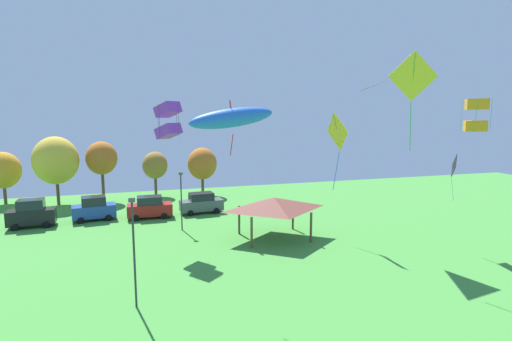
% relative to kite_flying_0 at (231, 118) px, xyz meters
% --- Properties ---
extents(kite_flying_0, '(5.09, 1.10, 3.19)m').
position_rel_kite_flying_0_xyz_m(kite_flying_0, '(0.00, 0.00, 0.00)').
color(kite_flying_0, blue).
extents(kite_flying_1, '(1.98, 1.98, 2.35)m').
position_rel_kite_flying_0_xyz_m(kite_flying_1, '(18.24, 0.59, 0.14)').
color(kite_flying_1, orange).
extents(kite_flying_2, '(2.36, 2.37, 3.07)m').
position_rel_kite_flying_0_xyz_m(kite_flying_2, '(-2.76, 10.74, -0.30)').
color(kite_flying_2, purple).
extents(kite_flying_5, '(0.93, 3.34, 6.69)m').
position_rel_kite_flying_0_xyz_m(kite_flying_5, '(11.00, 7.78, -1.41)').
color(kite_flying_5, yellow).
extents(kite_flying_7, '(3.13, 1.07, 6.62)m').
position_rel_kite_flying_0_xyz_m(kite_flying_7, '(12.46, 0.27, 2.55)').
color(kite_flying_7, yellow).
extents(kite_flying_9, '(1.12, 1.54, 3.76)m').
position_rel_kite_flying_0_xyz_m(kite_flying_9, '(18.64, 2.73, -3.99)').
color(kite_flying_9, black).
extents(kite_flying_10, '(3.41, 3.94, 0.89)m').
position_rel_kite_flying_0_xyz_m(kite_flying_10, '(13.92, 4.74, 1.77)').
color(kite_flying_10, '#E54C93').
extents(parked_car_leftmost, '(4.27, 2.22, 2.69)m').
position_rel_kite_flying_0_xyz_m(parked_car_leftmost, '(-15.20, 19.08, -9.23)').
color(parked_car_leftmost, black).
rests_on(parked_car_leftmost, ground).
extents(parked_car_second_from_left, '(4.36, 2.51, 2.45)m').
position_rel_kite_flying_0_xyz_m(parked_car_second_from_left, '(-9.73, 20.06, -9.33)').
color(parked_car_second_from_left, '#234299').
rests_on(parked_car_second_from_left, ground).
extents(parked_car_third_from_left, '(4.55, 2.12, 2.30)m').
position_rel_kite_flying_0_xyz_m(parked_car_third_from_left, '(-4.26, 19.27, -9.40)').
color(parked_car_third_from_left, maroon).
rests_on(parked_car_third_from_left, ground).
extents(parked_car_rightmost_in_row, '(4.72, 2.33, 2.24)m').
position_rel_kite_flying_0_xyz_m(parked_car_rightmost_in_row, '(1.22, 19.80, -9.42)').
color(parked_car_rightmost_in_row, '#4C5156').
rests_on(parked_car_rightmost_in_row, ground).
extents(park_pavilion, '(6.73, 5.24, 3.60)m').
position_rel_kite_flying_0_xyz_m(park_pavilion, '(5.87, 9.20, -7.45)').
color(park_pavilion, brown).
rests_on(park_pavilion, ground).
extents(light_post_0, '(0.36, 0.20, 5.46)m').
position_rel_kite_flying_0_xyz_m(light_post_0, '(-1.55, 13.92, -7.42)').
color(light_post_0, '#2D2D33').
rests_on(light_post_0, ground).
extents(light_post_1, '(0.36, 0.20, 6.28)m').
position_rel_kite_flying_0_xyz_m(light_post_1, '(-5.69, -0.47, -6.99)').
color(light_post_1, '#2D2D33').
rests_on(light_post_1, ground).
extents(treeline_tree_0, '(3.99, 3.99, 6.28)m').
position_rel_kite_flying_0_xyz_m(treeline_tree_0, '(-20.69, 31.06, -6.47)').
color(treeline_tree_0, brown).
rests_on(treeline_tree_0, ground).
extents(treeline_tree_1, '(5.14, 5.14, 8.12)m').
position_rel_kite_flying_0_xyz_m(treeline_tree_1, '(-14.51, 28.87, -5.25)').
color(treeline_tree_1, brown).
rests_on(treeline_tree_1, ground).
extents(treeline_tree_2, '(3.71, 3.71, 7.40)m').
position_rel_kite_flying_0_xyz_m(treeline_tree_2, '(-9.48, 29.38, -5.20)').
color(treeline_tree_2, brown).
rests_on(treeline_tree_2, ground).
extents(treeline_tree_3, '(3.21, 3.21, 5.85)m').
position_rel_kite_flying_0_xyz_m(treeline_tree_3, '(-3.10, 30.62, -6.48)').
color(treeline_tree_3, brown).
rests_on(treeline_tree_3, ground).
extents(treeline_tree_4, '(3.82, 3.82, 6.33)m').
position_rel_kite_flying_0_xyz_m(treeline_tree_4, '(2.90, 29.35, -6.32)').
color(treeline_tree_4, brown).
rests_on(treeline_tree_4, ground).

